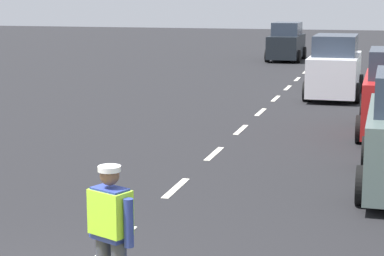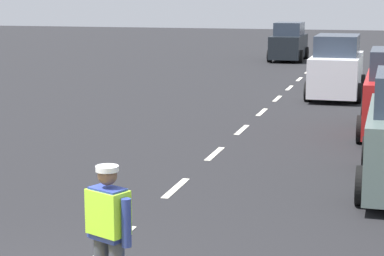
# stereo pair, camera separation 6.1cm
# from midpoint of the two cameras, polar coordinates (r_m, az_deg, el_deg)

# --- Properties ---
(ground_plane) EXTENTS (96.00, 96.00, 0.00)m
(ground_plane) POSITION_cam_midpoint_polar(r_m,az_deg,el_deg) (27.87, 7.77, 3.31)
(ground_plane) COLOR black
(lane_center_line) EXTENTS (0.14, 46.40, 0.01)m
(lane_center_line) POSITION_cam_midpoint_polar(r_m,az_deg,el_deg) (32.00, 8.80, 4.23)
(lane_center_line) COLOR silver
(lane_center_line) RESTS_ON ground
(road_worker) EXTENTS (0.76, 0.44, 1.67)m
(road_worker) POSITION_cam_midpoint_polar(r_m,az_deg,el_deg) (8.04, -6.65, -8.21)
(road_worker) COLOR #383D4C
(road_worker) RESTS_ON ground
(car_outgoing_far) EXTENTS (1.88, 4.32, 2.18)m
(car_outgoing_far) POSITION_cam_midpoint_polar(r_m,az_deg,el_deg) (25.30, 11.43, 4.76)
(car_outgoing_far) COLOR silver
(car_outgoing_far) RESTS_ON ground
(car_oncoming_third) EXTENTS (1.88, 4.09, 2.08)m
(car_oncoming_third) POSITION_cam_midpoint_polar(r_m,az_deg,el_deg) (39.35, 7.61, 6.85)
(car_oncoming_third) COLOR black
(car_oncoming_third) RESTS_ON ground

